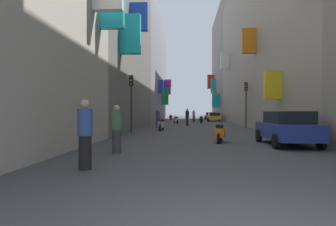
{
  "coord_description": "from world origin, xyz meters",
  "views": [
    {
      "loc": [
        -0.74,
        -3.15,
        1.47
      ],
      "look_at": [
        -2.9,
        30.52,
        1.31
      ],
      "focal_mm": 30.19,
      "sensor_mm": 36.0,
      "label": 1
    }
  ],
  "objects_px": {
    "parked_car_yellow": "(214,117)",
    "parked_car_red": "(210,116)",
    "scooter_red": "(171,117)",
    "pedestrian_crossing": "(158,118)",
    "pedestrian_near_left": "(187,117)",
    "pedestrian_near_right": "(85,135)",
    "parked_car_blue": "(287,128)",
    "scooter_black": "(201,120)",
    "scooter_silver": "(162,124)",
    "traffic_light_near_corner": "(131,93)",
    "pedestrian_mid_street": "(194,116)",
    "pedestrian_far_away": "(117,129)",
    "scooter_orange": "(220,133)",
    "traffic_light_far_corner": "(246,97)",
    "scooter_white": "(176,120)"
  },
  "relations": [
    {
      "from": "pedestrian_near_right",
      "to": "traffic_light_far_corner",
      "type": "distance_m",
      "value": 20.15
    },
    {
      "from": "pedestrian_crossing",
      "to": "parked_car_blue",
      "type": "bearing_deg",
      "value": -61.84
    },
    {
      "from": "scooter_silver",
      "to": "pedestrian_mid_street",
      "type": "xyz_separation_m",
      "value": [
        3.01,
        16.99,
        0.4
      ]
    },
    {
      "from": "scooter_orange",
      "to": "scooter_black",
      "type": "distance_m",
      "value": 22.73
    },
    {
      "from": "scooter_red",
      "to": "pedestrian_mid_street",
      "type": "bearing_deg",
      "value": -72.87
    },
    {
      "from": "pedestrian_far_away",
      "to": "scooter_orange",
      "type": "bearing_deg",
      "value": 42.8
    },
    {
      "from": "scooter_black",
      "to": "parked_car_yellow",
      "type": "bearing_deg",
      "value": 72.28
    },
    {
      "from": "scooter_orange",
      "to": "traffic_light_near_corner",
      "type": "bearing_deg",
      "value": 133.07
    },
    {
      "from": "scooter_black",
      "to": "pedestrian_far_away",
      "type": "bearing_deg",
      "value": -99.46
    },
    {
      "from": "scooter_red",
      "to": "scooter_silver",
      "type": "height_order",
      "value": "same"
    },
    {
      "from": "scooter_red",
      "to": "pedestrian_near_left",
      "type": "xyz_separation_m",
      "value": [
        2.95,
        -22.01,
        0.44
      ]
    },
    {
      "from": "parked_car_yellow",
      "to": "parked_car_red",
      "type": "distance_m",
      "value": 11.18
    },
    {
      "from": "scooter_white",
      "to": "pedestrian_crossing",
      "type": "relative_size",
      "value": 1.05
    },
    {
      "from": "parked_car_blue",
      "to": "scooter_red",
      "type": "distance_m",
      "value": 39.93
    },
    {
      "from": "scooter_white",
      "to": "pedestrian_near_left",
      "type": "bearing_deg",
      "value": -75.23
    },
    {
      "from": "parked_car_blue",
      "to": "parked_car_red",
      "type": "height_order",
      "value": "parked_car_blue"
    },
    {
      "from": "pedestrian_crossing",
      "to": "traffic_light_near_corner",
      "type": "xyz_separation_m",
      "value": [
        -1.25,
        -6.13,
        1.87
      ]
    },
    {
      "from": "pedestrian_mid_street",
      "to": "pedestrian_far_away",
      "type": "xyz_separation_m",
      "value": [
        -3.52,
        -29.4,
        -0.01
      ]
    },
    {
      "from": "traffic_light_near_corner",
      "to": "traffic_light_far_corner",
      "type": "distance_m",
      "value": 10.93
    },
    {
      "from": "traffic_light_near_corner",
      "to": "traffic_light_far_corner",
      "type": "relative_size",
      "value": 0.98
    },
    {
      "from": "scooter_red",
      "to": "traffic_light_far_corner",
      "type": "relative_size",
      "value": 0.44
    },
    {
      "from": "scooter_black",
      "to": "traffic_light_near_corner",
      "type": "distance_m",
      "value": 18.02
    },
    {
      "from": "pedestrian_crossing",
      "to": "traffic_light_near_corner",
      "type": "relative_size",
      "value": 0.44
    },
    {
      "from": "scooter_red",
      "to": "traffic_light_far_corner",
      "type": "height_order",
      "value": "traffic_light_far_corner"
    },
    {
      "from": "parked_car_red",
      "to": "pedestrian_far_away",
      "type": "xyz_separation_m",
      "value": [
        -7.07,
        -44.93,
        0.13
      ]
    },
    {
      "from": "scooter_red",
      "to": "pedestrian_near_right",
      "type": "bearing_deg",
      "value": -89.66
    },
    {
      "from": "parked_car_blue",
      "to": "scooter_orange",
      "type": "xyz_separation_m",
      "value": [
        -2.77,
        1.04,
        -0.32
      ]
    },
    {
      "from": "parked_car_blue",
      "to": "pedestrian_mid_street",
      "type": "relative_size",
      "value": 2.3
    },
    {
      "from": "parked_car_red",
      "to": "scooter_red",
      "type": "bearing_deg",
      "value": -158.55
    },
    {
      "from": "scooter_orange",
      "to": "pedestrian_crossing",
      "type": "distance_m",
      "value": 12.67
    },
    {
      "from": "parked_car_blue",
      "to": "scooter_silver",
      "type": "bearing_deg",
      "value": 123.22
    },
    {
      "from": "pedestrian_near_right",
      "to": "parked_car_blue",
      "type": "bearing_deg",
      "value": 38.87
    },
    {
      "from": "pedestrian_near_left",
      "to": "traffic_light_far_corner",
      "type": "xyz_separation_m",
      "value": [
        5.19,
        -4.41,
        1.9
      ]
    },
    {
      "from": "pedestrian_mid_street",
      "to": "traffic_light_far_corner",
      "type": "xyz_separation_m",
      "value": [
        4.25,
        -13.81,
        1.94
      ]
    },
    {
      "from": "pedestrian_near_left",
      "to": "pedestrian_near_right",
      "type": "distance_m",
      "value": 23.02
    },
    {
      "from": "scooter_silver",
      "to": "pedestrian_near_left",
      "type": "distance_m",
      "value": 7.88
    },
    {
      "from": "parked_car_red",
      "to": "pedestrian_near_left",
      "type": "xyz_separation_m",
      "value": [
        -4.49,
        -24.93,
        0.18
      ]
    },
    {
      "from": "parked_car_blue",
      "to": "parked_car_yellow",
      "type": "bearing_deg",
      "value": 90.21
    },
    {
      "from": "pedestrian_far_away",
      "to": "scooter_black",
      "type": "bearing_deg",
      "value": 80.54
    },
    {
      "from": "scooter_red",
      "to": "pedestrian_crossing",
      "type": "distance_m",
      "value": 26.28
    },
    {
      "from": "parked_car_red",
      "to": "pedestrian_near_right",
      "type": "xyz_separation_m",
      "value": [
        -7.17,
        -47.8,
        0.17
      ]
    },
    {
      "from": "scooter_orange",
      "to": "pedestrian_far_away",
      "type": "height_order",
      "value": "pedestrian_far_away"
    },
    {
      "from": "parked_car_red",
      "to": "scooter_orange",
      "type": "height_order",
      "value": "parked_car_red"
    },
    {
      "from": "traffic_light_far_corner",
      "to": "pedestrian_near_right",
      "type": "bearing_deg",
      "value": -113.11
    },
    {
      "from": "parked_car_red",
      "to": "pedestrian_far_away",
      "type": "relative_size",
      "value": 2.54
    },
    {
      "from": "pedestrian_crossing",
      "to": "pedestrian_near_right",
      "type": "bearing_deg",
      "value": -89.96
    },
    {
      "from": "parked_car_blue",
      "to": "pedestrian_mid_street",
      "type": "distance_m",
      "value": 26.87
    },
    {
      "from": "pedestrian_near_right",
      "to": "traffic_light_near_corner",
      "type": "distance_m",
      "value": 12.66
    },
    {
      "from": "scooter_orange",
      "to": "traffic_light_far_corner",
      "type": "bearing_deg",
      "value": 72.63
    },
    {
      "from": "scooter_black",
      "to": "scooter_silver",
      "type": "bearing_deg",
      "value": -105.47
    }
  ]
}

